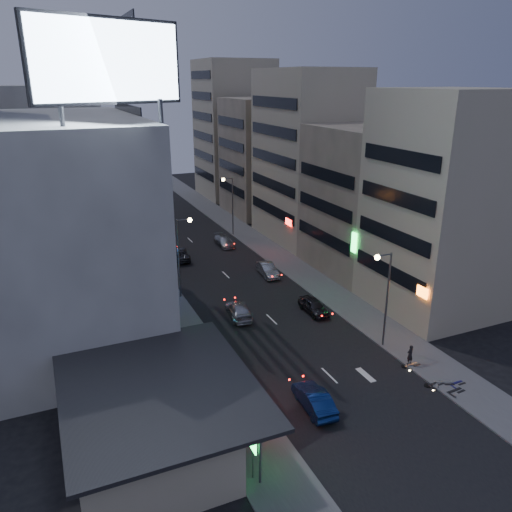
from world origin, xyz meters
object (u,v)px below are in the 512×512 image
parked_car_right_mid (267,270)px  scooter_black_b (441,374)px  scooter_blue (462,374)px  road_car_silver (239,310)px  scooter_silver_b (417,356)px  person (410,355)px  road_car_blue (314,399)px  parked_car_right_far (224,241)px  parked_car_left (178,254)px  scooter_black_a (460,380)px  parked_car_right_near (314,306)px  scooter_silver_a (453,374)px

parked_car_right_mid → scooter_black_b: size_ratio=2.40×
scooter_blue → road_car_silver: bearing=32.1°
scooter_black_b → scooter_silver_b: (0.14, 2.68, 0.00)m
scooter_black_b → person: bearing=8.3°
road_car_blue → scooter_blue: road_car_blue is taller
parked_car_right_far → scooter_black_b: size_ratio=2.50×
parked_car_left → scooter_black_b: 34.54m
road_car_blue → scooter_blue: 11.45m
road_car_silver → scooter_black_a: (10.09, -16.84, 0.04)m
road_car_silver → person: bearing=132.7°
road_car_blue → parked_car_left: bearing=-84.6°
parked_car_right_mid → road_car_silver: bearing=-124.1°
person → road_car_silver: bearing=-63.4°
parked_car_right_mid → scooter_blue: 24.80m
parked_car_right_far → person: 33.21m
scooter_silver_b → road_car_blue: bearing=96.1°
road_car_blue → scooter_black_b: size_ratio=2.47×
parked_car_right_near → scooter_blue: parked_car_right_near is taller
parked_car_right_mid → person: bearing=-79.1°
road_car_silver → scooter_silver_b: road_car_silver is taller
scooter_silver_b → parked_car_left: bearing=15.6°
parked_car_right_mid → person: size_ratio=2.65×
parked_car_right_mid → parked_car_left: bearing=135.4°
scooter_black_a → scooter_silver_b: 3.93m
person → scooter_silver_a: 3.35m
scooter_silver_b → scooter_silver_a: bearing=-172.8°
road_car_blue → scooter_silver_a: (10.64, -1.37, 0.00)m
parked_car_right_far → scooter_blue: size_ratio=2.48×
parked_car_right_mid → scooter_silver_b: size_ratio=2.39×
parked_car_right_far → person: size_ratio=2.76×
parked_car_right_mid → person: 21.30m
parked_car_right_near → scooter_black_b: (2.70, -13.55, -0.02)m
scooter_blue → scooter_silver_b: bearing=19.8°
parked_car_right_far → scooter_silver_a: (4.17, -36.16, 0.08)m
road_car_blue → scooter_silver_b: road_car_blue is taller
parked_car_right_near → parked_car_left: size_ratio=0.79×
person → scooter_black_a: 4.09m
scooter_black_b → scooter_silver_b: size_ratio=1.00×
parked_car_left → scooter_blue: 35.54m
parked_car_left → scooter_black_b: size_ratio=2.87×
scooter_black_b → scooter_black_a: bearing=-155.1°
parked_car_left → scooter_silver_b: size_ratio=2.86×
scooter_blue → scooter_black_a: bearing=127.7°
scooter_blue → scooter_silver_b: same height
parked_car_right_far → scooter_black_b: 35.93m
parked_car_right_near → parked_car_left: 20.85m
parked_car_right_near → scooter_silver_b: size_ratio=2.26×
parked_car_right_near → road_car_silver: size_ratio=0.87×
parked_car_right_mid → person: person is taller
road_car_blue → road_car_silver: 14.66m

